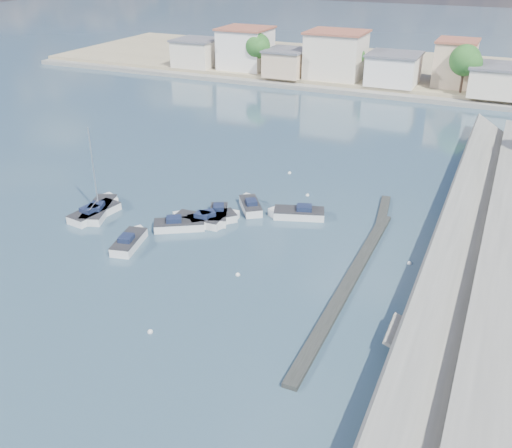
{
  "coord_description": "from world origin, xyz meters",
  "views": [
    {
      "loc": [
        16.04,
        -27.91,
        24.37
      ],
      "look_at": [
        -2.95,
        14.21,
        1.4
      ],
      "focal_mm": 40.0,
      "sensor_mm": 36.0,
      "label": 1
    }
  ],
  "objects_px": {
    "motorboat_e": "(130,241)",
    "motorboat_g": "(218,216)",
    "motorboat_c": "(197,220)",
    "motorboat_d": "(296,214)",
    "motorboat_f": "(250,205)",
    "motorboat_b": "(215,219)",
    "motorboat_h": "(182,225)",
    "motorboat_a": "(97,212)",
    "sailboat": "(100,208)"
  },
  "relations": [
    {
      "from": "motorboat_a",
      "to": "motorboat_e",
      "type": "relative_size",
      "value": 1.18
    },
    {
      "from": "motorboat_f",
      "to": "motorboat_g",
      "type": "distance_m",
      "value": 3.97
    },
    {
      "from": "motorboat_d",
      "to": "sailboat",
      "type": "relative_size",
      "value": 0.62
    },
    {
      "from": "motorboat_h",
      "to": "motorboat_a",
      "type": "bearing_deg",
      "value": -173.95
    },
    {
      "from": "motorboat_d",
      "to": "sailboat",
      "type": "distance_m",
      "value": 19.62
    },
    {
      "from": "motorboat_g",
      "to": "motorboat_b",
      "type": "bearing_deg",
      "value": -96.84
    },
    {
      "from": "motorboat_a",
      "to": "motorboat_h",
      "type": "relative_size",
      "value": 1.21
    },
    {
      "from": "motorboat_d",
      "to": "motorboat_h",
      "type": "distance_m",
      "value": 11.23
    },
    {
      "from": "motorboat_d",
      "to": "motorboat_e",
      "type": "relative_size",
      "value": 1.09
    },
    {
      "from": "motorboat_d",
      "to": "motorboat_g",
      "type": "bearing_deg",
      "value": -151.28
    },
    {
      "from": "motorboat_a",
      "to": "motorboat_b",
      "type": "bearing_deg",
      "value": 17.07
    },
    {
      "from": "motorboat_g",
      "to": "motorboat_h",
      "type": "height_order",
      "value": "same"
    },
    {
      "from": "motorboat_h",
      "to": "motorboat_f",
      "type": "bearing_deg",
      "value": 59.26
    },
    {
      "from": "motorboat_a",
      "to": "motorboat_e",
      "type": "xyz_separation_m",
      "value": [
        6.62,
        -3.71,
        -0.0
      ]
    },
    {
      "from": "sailboat",
      "to": "motorboat_f",
      "type": "bearing_deg",
      "value": 27.31
    },
    {
      "from": "motorboat_a",
      "to": "motorboat_g",
      "type": "distance_m",
      "value": 12.11
    },
    {
      "from": "motorboat_a",
      "to": "motorboat_d",
      "type": "xyz_separation_m",
      "value": [
        18.1,
        7.79,
        -0.0
      ]
    },
    {
      "from": "motorboat_b",
      "to": "motorboat_d",
      "type": "distance_m",
      "value": 8.04
    },
    {
      "from": "motorboat_d",
      "to": "motorboat_f",
      "type": "xyz_separation_m",
      "value": [
        -4.93,
        -0.12,
        0.0
      ]
    },
    {
      "from": "motorboat_d",
      "to": "sailboat",
      "type": "xyz_separation_m",
      "value": [
        -18.32,
        -7.03,
        0.03
      ]
    },
    {
      "from": "motorboat_f",
      "to": "motorboat_h",
      "type": "bearing_deg",
      "value": -120.74
    },
    {
      "from": "motorboat_h",
      "to": "motorboat_g",
      "type": "bearing_deg",
      "value": 54.85
    },
    {
      "from": "motorboat_e",
      "to": "motorboat_g",
      "type": "height_order",
      "value": "same"
    },
    {
      "from": "motorboat_a",
      "to": "motorboat_h",
      "type": "bearing_deg",
      "value": 6.05
    },
    {
      "from": "motorboat_a",
      "to": "motorboat_c",
      "type": "relative_size",
      "value": 1.16
    },
    {
      "from": "motorboat_b",
      "to": "motorboat_e",
      "type": "distance_m",
      "value": 8.58
    },
    {
      "from": "motorboat_d",
      "to": "motorboat_a",
      "type": "bearing_deg",
      "value": -156.71
    },
    {
      "from": "motorboat_c",
      "to": "motorboat_e",
      "type": "distance_m",
      "value": 7.01
    },
    {
      "from": "motorboat_d",
      "to": "motorboat_h",
      "type": "bearing_deg",
      "value": -142.6
    },
    {
      "from": "motorboat_a",
      "to": "motorboat_h",
      "type": "height_order",
      "value": "same"
    },
    {
      "from": "motorboat_f",
      "to": "motorboat_a",
      "type": "bearing_deg",
      "value": -149.77
    },
    {
      "from": "motorboat_e",
      "to": "motorboat_c",
      "type": "bearing_deg",
      "value": 62.35
    },
    {
      "from": "sailboat",
      "to": "motorboat_a",
      "type": "bearing_deg",
      "value": -73.67
    },
    {
      "from": "motorboat_b",
      "to": "motorboat_h",
      "type": "bearing_deg",
      "value": -130.5
    },
    {
      "from": "motorboat_g",
      "to": "motorboat_h",
      "type": "distance_m",
      "value": 3.84
    },
    {
      "from": "sailboat",
      "to": "motorboat_b",
      "type": "bearing_deg",
      "value": 13.24
    },
    {
      "from": "motorboat_a",
      "to": "sailboat",
      "type": "height_order",
      "value": "sailboat"
    },
    {
      "from": "motorboat_h",
      "to": "motorboat_c",
      "type": "bearing_deg",
      "value": 65.63
    },
    {
      "from": "motorboat_a",
      "to": "motorboat_f",
      "type": "bearing_deg",
      "value": 30.23
    },
    {
      "from": "motorboat_d",
      "to": "motorboat_f",
      "type": "height_order",
      "value": "same"
    },
    {
      "from": "motorboat_c",
      "to": "motorboat_g",
      "type": "xyz_separation_m",
      "value": [
        1.52,
        1.61,
        0.0
      ]
    },
    {
      "from": "motorboat_c",
      "to": "motorboat_h",
      "type": "xyz_separation_m",
      "value": [
        -0.69,
        -1.53,
        -0.0
      ]
    },
    {
      "from": "motorboat_c",
      "to": "motorboat_f",
      "type": "xyz_separation_m",
      "value": [
        3.29,
        5.17,
        -0.0
      ]
    },
    {
      "from": "motorboat_c",
      "to": "motorboat_g",
      "type": "distance_m",
      "value": 2.22
    },
    {
      "from": "motorboat_b",
      "to": "motorboat_h",
      "type": "height_order",
      "value": "same"
    },
    {
      "from": "motorboat_b",
      "to": "motorboat_a",
      "type": "bearing_deg",
      "value": -162.93
    },
    {
      "from": "motorboat_b",
      "to": "motorboat_c",
      "type": "xyz_separation_m",
      "value": [
        -1.44,
        -0.97,
        0.0
      ]
    },
    {
      "from": "motorboat_g",
      "to": "motorboat_h",
      "type": "bearing_deg",
      "value": -125.15
    },
    {
      "from": "motorboat_f",
      "to": "motorboat_g",
      "type": "height_order",
      "value": "same"
    },
    {
      "from": "motorboat_e",
      "to": "motorboat_f",
      "type": "distance_m",
      "value": 13.13
    }
  ]
}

